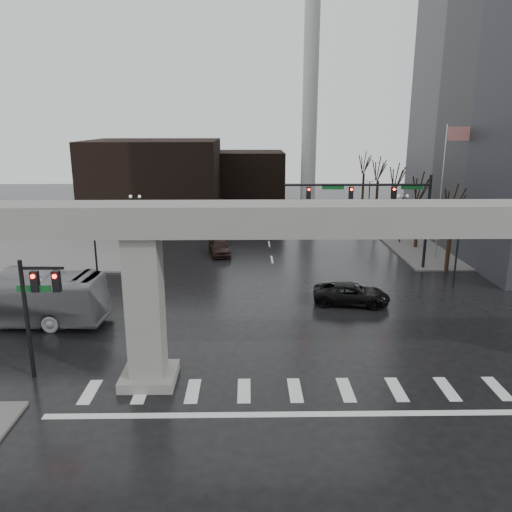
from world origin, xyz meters
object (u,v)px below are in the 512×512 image
(pickup_truck, at_px, (351,294))
(city_bus, at_px, (8,297))
(far_car, at_px, (219,247))
(signal_mast_arm, at_px, (383,201))

(pickup_truck, height_order, city_bus, city_bus)
(city_bus, xyz_separation_m, far_car, (12.19, 16.40, -0.94))
(far_car, bearing_deg, city_bus, -137.49)
(pickup_truck, distance_m, far_car, 16.60)
(signal_mast_arm, bearing_deg, far_car, 160.16)
(signal_mast_arm, xyz_separation_m, far_car, (-13.90, 5.01, -5.08))
(pickup_truck, height_order, far_car, far_car)
(signal_mast_arm, bearing_deg, pickup_truck, -115.91)
(city_bus, distance_m, far_car, 20.46)
(far_car, bearing_deg, pickup_truck, -64.51)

